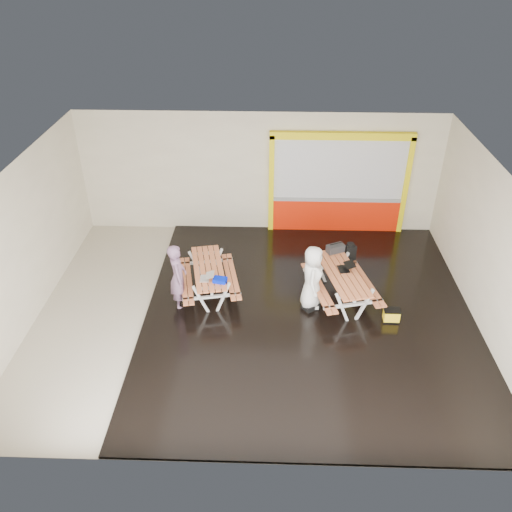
{
  "coord_description": "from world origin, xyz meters",
  "views": [
    {
      "loc": [
        0.34,
        -9.44,
        7.6
      ],
      "look_at": [
        0.0,
        0.9,
        1.0
      ],
      "focal_mm": 36.43,
      "sensor_mm": 36.0,
      "label": 1
    }
  ],
  "objects_px": {
    "person_left": "(178,277)",
    "person_right": "(312,277)",
    "picnic_table_left": "(209,274)",
    "toolbox": "(335,248)",
    "backpack": "(350,252)",
    "laptop_left": "(207,277)",
    "picnic_table_right": "(342,279)",
    "blue_pouch": "(220,280)",
    "dark_case": "(311,306)",
    "laptop_right": "(346,267)",
    "fluke_bag": "(391,315)"
  },
  "relations": [
    {
      "from": "toolbox",
      "to": "fluke_bag",
      "type": "distance_m",
      "value": 2.16
    },
    {
      "from": "picnic_table_left",
      "to": "toolbox",
      "type": "relative_size",
      "value": 4.51
    },
    {
      "from": "person_left",
      "to": "laptop_right",
      "type": "distance_m",
      "value": 3.89
    },
    {
      "from": "backpack",
      "to": "dark_case",
      "type": "relative_size",
      "value": 1.32
    },
    {
      "from": "fluke_bag",
      "to": "blue_pouch",
      "type": "bearing_deg",
      "value": 174.48
    },
    {
      "from": "picnic_table_right",
      "to": "backpack",
      "type": "height_order",
      "value": "backpack"
    },
    {
      "from": "toolbox",
      "to": "dark_case",
      "type": "distance_m",
      "value": 1.63
    },
    {
      "from": "blue_pouch",
      "to": "fluke_bag",
      "type": "height_order",
      "value": "blue_pouch"
    },
    {
      "from": "backpack",
      "to": "fluke_bag",
      "type": "xyz_separation_m",
      "value": [
        0.77,
        -1.81,
        -0.54
      ]
    },
    {
      "from": "laptop_right",
      "to": "dark_case",
      "type": "distance_m",
      "value": 1.21
    },
    {
      "from": "laptop_left",
      "to": "dark_case",
      "type": "distance_m",
      "value": 2.51
    },
    {
      "from": "blue_pouch",
      "to": "dark_case",
      "type": "height_order",
      "value": "blue_pouch"
    },
    {
      "from": "person_left",
      "to": "person_right",
      "type": "bearing_deg",
      "value": -99.71
    },
    {
      "from": "blue_pouch",
      "to": "person_right",
      "type": "bearing_deg",
      "value": 3.7
    },
    {
      "from": "laptop_left",
      "to": "backpack",
      "type": "distance_m",
      "value": 3.67
    },
    {
      "from": "person_right",
      "to": "fluke_bag",
      "type": "xyz_separation_m",
      "value": [
        1.78,
        -0.51,
        -0.65
      ]
    },
    {
      "from": "person_left",
      "to": "backpack",
      "type": "relative_size",
      "value": 3.48
    },
    {
      "from": "picnic_table_right",
      "to": "dark_case",
      "type": "distance_m",
      "value": 0.95
    },
    {
      "from": "dark_case",
      "to": "blue_pouch",
      "type": "bearing_deg",
      "value": -179.12
    },
    {
      "from": "blue_pouch",
      "to": "backpack",
      "type": "bearing_deg",
      "value": 24.79
    },
    {
      "from": "picnic_table_left",
      "to": "laptop_right",
      "type": "height_order",
      "value": "laptop_right"
    },
    {
      "from": "laptop_left",
      "to": "blue_pouch",
      "type": "distance_m",
      "value": 0.33
    },
    {
      "from": "toolbox",
      "to": "dark_case",
      "type": "height_order",
      "value": "toolbox"
    },
    {
      "from": "blue_pouch",
      "to": "dark_case",
      "type": "xyz_separation_m",
      "value": [
        2.09,
        0.03,
        -0.71
      ]
    },
    {
      "from": "toolbox",
      "to": "backpack",
      "type": "height_order",
      "value": "toolbox"
    },
    {
      "from": "person_left",
      "to": "laptop_left",
      "type": "height_order",
      "value": "person_left"
    },
    {
      "from": "laptop_right",
      "to": "dark_case",
      "type": "relative_size",
      "value": 1.18
    },
    {
      "from": "person_left",
      "to": "laptop_left",
      "type": "xyz_separation_m",
      "value": [
        0.65,
        -0.0,
        0.01
      ]
    },
    {
      "from": "toolbox",
      "to": "dark_case",
      "type": "relative_size",
      "value": 1.34
    },
    {
      "from": "picnic_table_right",
      "to": "fluke_bag",
      "type": "relative_size",
      "value": 6.28
    },
    {
      "from": "backpack",
      "to": "dark_case",
      "type": "bearing_deg",
      "value": -125.78
    },
    {
      "from": "person_left",
      "to": "laptop_right",
      "type": "height_order",
      "value": "person_left"
    },
    {
      "from": "laptop_right",
      "to": "blue_pouch",
      "type": "relative_size",
      "value": 1.44
    },
    {
      "from": "laptop_left",
      "to": "fluke_bag",
      "type": "xyz_separation_m",
      "value": [
        4.19,
        -0.47,
        -0.62
      ]
    },
    {
      "from": "person_right",
      "to": "laptop_right",
      "type": "bearing_deg",
      "value": -57.95
    },
    {
      "from": "person_left",
      "to": "blue_pouch",
      "type": "relative_size",
      "value": 5.59
    },
    {
      "from": "person_right",
      "to": "laptop_right",
      "type": "xyz_separation_m",
      "value": [
        0.8,
        0.41,
        0.01
      ]
    },
    {
      "from": "person_left",
      "to": "fluke_bag",
      "type": "height_order",
      "value": "person_left"
    },
    {
      "from": "blue_pouch",
      "to": "toolbox",
      "type": "relative_size",
      "value": 0.62
    },
    {
      "from": "dark_case",
      "to": "backpack",
      "type": "bearing_deg",
      "value": 54.22
    },
    {
      "from": "person_left",
      "to": "blue_pouch",
      "type": "xyz_separation_m",
      "value": [
        0.97,
        -0.1,
        0.0
      ]
    },
    {
      "from": "picnic_table_right",
      "to": "blue_pouch",
      "type": "height_order",
      "value": "blue_pouch"
    },
    {
      "from": "laptop_right",
      "to": "fluke_bag",
      "type": "height_order",
      "value": "laptop_right"
    },
    {
      "from": "fluke_bag",
      "to": "person_left",
      "type": "bearing_deg",
      "value": 174.41
    },
    {
      "from": "picnic_table_left",
      "to": "person_left",
      "type": "bearing_deg",
      "value": -143.42
    },
    {
      "from": "person_right",
      "to": "blue_pouch",
      "type": "relative_size",
      "value": 5.25
    },
    {
      "from": "toolbox",
      "to": "fluke_bag",
      "type": "height_order",
      "value": "toolbox"
    },
    {
      "from": "picnic_table_right",
      "to": "backpack",
      "type": "bearing_deg",
      "value": 74.27
    },
    {
      "from": "blue_pouch",
      "to": "fluke_bag",
      "type": "relative_size",
      "value": 0.8
    },
    {
      "from": "backpack",
      "to": "person_left",
      "type": "bearing_deg",
      "value": -161.88
    }
  ]
}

